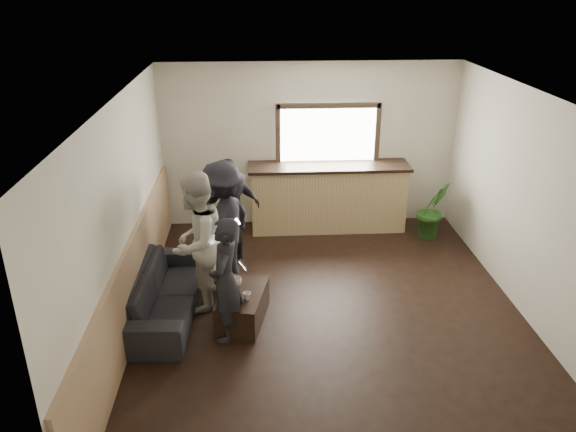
{
  "coord_description": "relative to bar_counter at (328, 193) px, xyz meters",
  "views": [
    {
      "loc": [
        -0.91,
        -6.2,
        4.07
      ],
      "look_at": [
        -0.52,
        0.4,
        1.22
      ],
      "focal_mm": 35.0,
      "sensor_mm": 36.0,
      "label": 1
    }
  ],
  "objects": [
    {
      "name": "person_d",
      "position": [
        -1.61,
        -1.07,
        0.17
      ],
      "size": [
        1.02,
        0.77,
        1.62
      ],
      "rotation": [
        0.0,
        0.0,
        -2.69
      ],
      "color": "black",
      "rests_on": "ground"
    },
    {
      "name": "person_b",
      "position": [
        -2.0,
        -2.41,
        0.29
      ],
      "size": [
        1.03,
        1.12,
        1.86
      ],
      "rotation": [
        0.0,
        0.0,
        -2.02
      ],
      "color": "beige",
      "rests_on": "ground"
    },
    {
      "name": "sofa",
      "position": [
        -2.45,
        -2.56,
        -0.33
      ],
      "size": [
        0.93,
        2.15,
        0.62
      ],
      "primitive_type": "imported",
      "rotation": [
        0.0,
        0.0,
        1.52
      ],
      "color": "black",
      "rests_on": "ground"
    },
    {
      "name": "ground",
      "position": [
        -0.3,
        -2.7,
        -0.64
      ],
      "size": [
        5.0,
        6.0,
        0.01
      ],
      "primitive_type": "cube",
      "color": "black"
    },
    {
      "name": "cup_b",
      "position": [
        -1.36,
        -2.96,
        -0.19
      ],
      "size": [
        0.14,
        0.14,
        0.09
      ],
      "primitive_type": "imported",
      "rotation": [
        0.0,
        0.0,
        5.21
      ],
      "color": "silver",
      "rests_on": "coffee_table"
    },
    {
      "name": "coffee_table",
      "position": [
        -1.43,
        -2.8,
        -0.44
      ],
      "size": [
        0.7,
        1.01,
        0.41
      ],
      "primitive_type": "cube",
      "rotation": [
        0.0,
        0.0,
        -0.21
      ],
      "color": "black",
      "rests_on": "ground"
    },
    {
      "name": "potted_plant",
      "position": [
        1.69,
        -0.48,
        -0.15
      ],
      "size": [
        0.63,
        0.56,
        0.98
      ],
      "primitive_type": "imported",
      "rotation": [
        0.0,
        0.0,
        0.27
      ],
      "color": "#2D6623",
      "rests_on": "ground"
    },
    {
      "name": "cup_a",
      "position": [
        -1.5,
        -2.61,
        -0.18
      ],
      "size": [
        0.16,
        0.16,
        0.11
      ],
      "primitive_type": "imported",
      "rotation": [
        0.0,
        0.0,
        4.88
      ],
      "color": "silver",
      "rests_on": "coffee_table"
    },
    {
      "name": "bar_counter",
      "position": [
        0.0,
        0.0,
        0.0
      ],
      "size": [
        2.7,
        0.68,
        2.13
      ],
      "color": "tan",
      "rests_on": "ground"
    },
    {
      "name": "room_shell",
      "position": [
        -1.04,
        -2.7,
        0.83
      ],
      "size": [
        5.01,
        6.01,
        2.8
      ],
      "color": "silver",
      "rests_on": "ground"
    },
    {
      "name": "person_a",
      "position": [
        -1.61,
        -3.14,
        0.14
      ],
      "size": [
        0.5,
        0.63,
        1.56
      ],
      "rotation": [
        0.0,
        0.0,
        -1.74
      ],
      "color": "black",
      "rests_on": "ground"
    },
    {
      "name": "person_c",
      "position": [
        -1.69,
        -1.8,
        0.26
      ],
      "size": [
        1.16,
        1.35,
        1.81
      ],
      "rotation": [
        0.0,
        0.0,
        -2.08
      ],
      "color": "black",
      "rests_on": "ground"
    }
  ]
}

